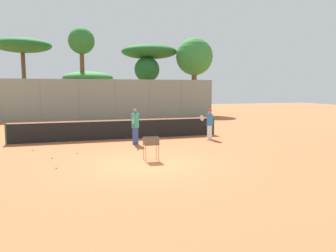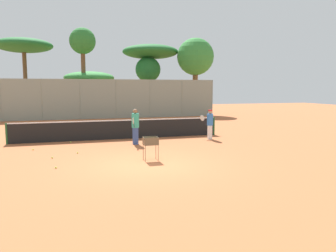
{
  "view_description": "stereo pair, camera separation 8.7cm",
  "coord_description": "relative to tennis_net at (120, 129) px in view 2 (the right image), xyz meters",
  "views": [
    {
      "loc": [
        -2.78,
        -11.46,
        2.82
      ],
      "look_at": [
        1.86,
        3.33,
        1.0
      ],
      "focal_mm": 35.0,
      "sensor_mm": 36.0,
      "label": 1
    },
    {
      "loc": [
        -2.7,
        -11.49,
        2.82
      ],
      "look_at": [
        1.86,
        3.33,
        1.0
      ],
      "focal_mm": 35.0,
      "sensor_mm": 36.0,
      "label": 2
    }
  ],
  "objects": [
    {
      "name": "ground_plane",
      "position": [
        0.0,
        -6.35,
        -0.56
      ],
      "size": [
        80.0,
        80.0,
        0.0
      ],
      "primitive_type": "plane",
      "color": "#B26038"
    },
    {
      "name": "tennis_net",
      "position": [
        0.0,
        0.0,
        0.0
      ],
      "size": [
        11.44,
        0.1,
        1.07
      ],
      "color": "#26592D",
      "rests_on": "ground_plane"
    },
    {
      "name": "back_fence",
      "position": [
        0.0,
        12.41,
        1.23
      ],
      "size": [
        22.6,
        0.08,
        3.58
      ],
      "color": "gray",
      "rests_on": "ground_plane"
    },
    {
      "name": "tree_0",
      "position": [
        -6.69,
        18.37,
        6.38
      ],
      "size": [
        5.63,
        5.63,
        7.73
      ],
      "color": "brown",
      "rests_on": "ground_plane"
    },
    {
      "name": "tree_1",
      "position": [
        -1.11,
        15.33,
        6.46
      ],
      "size": [
        2.5,
        2.5,
        8.54
      ],
      "color": "brown",
      "rests_on": "ground_plane"
    },
    {
      "name": "tree_2",
      "position": [
        6.08,
        17.23,
        6.01
      ],
      "size": [
        6.03,
        6.03,
        7.43
      ],
      "color": "brown",
      "rests_on": "ground_plane"
    },
    {
      "name": "tree_3",
      "position": [
        5.58,
        16.31,
        4.13
      ],
      "size": [
        2.65,
        2.65,
        6.06
      ],
      "color": "brown",
      "rests_on": "ground_plane"
    },
    {
      "name": "tree_4",
      "position": [
        10.46,
        15.05,
        5.44
      ],
      "size": [
        3.91,
        3.91,
        8.05
      ],
      "color": "brown",
      "rests_on": "ground_plane"
    },
    {
      "name": "tree_5",
      "position": [
        -0.48,
        16.92,
        3.22
      ],
      "size": [
        5.07,
        5.07,
        4.47
      ],
      "color": "brown",
      "rests_on": "ground_plane"
    },
    {
      "name": "player_white_outfit",
      "position": [
        0.5,
        -1.89,
        0.35
      ],
      "size": [
        0.48,
        0.88,
        1.77
      ],
      "rotation": [
        0.0,
        0.0,
        4.33
      ],
      "color": "#334C8C",
      "rests_on": "ground_plane"
    },
    {
      "name": "player_red_cap",
      "position": [
        4.73,
        -1.48,
        0.28
      ],
      "size": [
        0.56,
        0.79,
        1.61
      ],
      "rotation": [
        0.0,
        0.0,
        2.13
      ],
      "color": "white",
      "rests_on": "ground_plane"
    },
    {
      "name": "ball_cart",
      "position": [
        0.35,
        -5.68,
        0.13
      ],
      "size": [
        0.56,
        0.41,
        0.92
      ],
      "color": "brown",
      "rests_on": "ground_plane"
    },
    {
      "name": "tennis_ball_0",
      "position": [
        -2.36,
        -3.44,
        -0.53
      ],
      "size": [
        0.07,
        0.07,
        0.07
      ],
      "primitive_type": "sphere",
      "color": "#D1E54C",
      "rests_on": "ground_plane"
    },
    {
      "name": "tennis_ball_1",
      "position": [
        -3.17,
        -5.95,
        -0.53
      ],
      "size": [
        0.07,
        0.07,
        0.07
      ],
      "primitive_type": "sphere",
      "color": "#D1E54C",
      "rests_on": "ground_plane"
    },
    {
      "name": "tennis_ball_2",
      "position": [
        -4.26,
        -2.09,
        -0.53
      ],
      "size": [
        0.07,
        0.07,
        0.07
      ],
      "primitive_type": "sphere",
      "color": "#D1E54C",
      "rests_on": "ground_plane"
    },
    {
      "name": "tennis_ball_3",
      "position": [
        -2.61,
        -0.46,
        -0.53
      ],
      "size": [
        0.07,
        0.07,
        0.07
      ],
      "primitive_type": "sphere",
      "color": "#D1E54C",
      "rests_on": "ground_plane"
    },
    {
      "name": "tennis_ball_4",
      "position": [
        -3.36,
        -4.16,
        -0.53
      ],
      "size": [
        0.07,
        0.07,
        0.07
      ],
      "primitive_type": "sphere",
      "color": "#D1E54C",
      "rests_on": "ground_plane"
    },
    {
      "name": "parked_car",
      "position": [
        -3.85,
        15.72,
        0.1
      ],
      "size": [
        4.2,
        1.7,
        1.6
      ],
      "color": "#232328",
      "rests_on": "ground_plane"
    }
  ]
}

